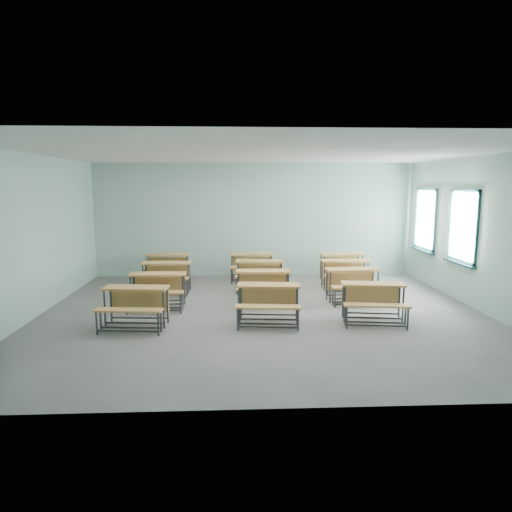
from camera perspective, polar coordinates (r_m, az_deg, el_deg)
The scene contains 13 objects.
room at distance 9.09m, azimuth 1.39°, elevation 2.61°, with size 9.04×8.04×3.24m.
desk_unit_r0c0 at distance 8.65m, azimuth -14.92°, elevation -5.45°, with size 1.25×0.89×0.74m.
desk_unit_r0c1 at distance 8.58m, azimuth 1.56°, elevation -5.26°, with size 1.25×0.90×0.74m.
desk_unit_r0c2 at distance 8.95m, azimuth 14.48°, elevation -4.96°, with size 1.28×0.95×0.74m.
desk_unit_r1c0 at distance 9.86m, azimuth -12.26°, elevation -3.59°, with size 1.18×0.80×0.74m.
desk_unit_r1c1 at distance 9.95m, azimuth 0.93°, elevation -3.27°, with size 1.20×0.82×0.74m.
desk_unit_r1c2 at distance 10.38m, azimuth 12.12°, elevation -2.97°, with size 1.22×0.85×0.74m.
desk_unit_r2c0 at distance 11.22m, azimuth -11.20°, elevation -2.05°, with size 1.21×0.83×0.74m.
desk_unit_r2c1 at distance 11.26m, azimuth 0.47°, elevation -1.85°, with size 1.23×0.87×0.74m.
desk_unit_r2c2 at distance 11.54m, azimuth 11.17°, elevation -1.75°, with size 1.19×0.80×0.74m.
desk_unit_r3c0 at distance 12.57m, azimuth -11.02°, elevation -0.88°, with size 1.19×0.80×0.74m.
desk_unit_r3c1 at distance 12.46m, azimuth -0.53°, elevation -0.80°, with size 1.20×0.82×0.74m.
desk_unit_r3c2 at distance 12.64m, azimuth 10.81°, elevation -0.82°, with size 1.26×0.92×0.74m.
Camera 1 is at (-0.57, -8.98, 2.59)m, focal length 32.00 mm.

